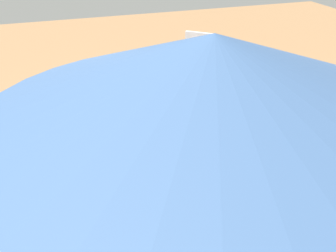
# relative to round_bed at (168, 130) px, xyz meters

# --- Properties ---
(ground_plane) EXTENTS (16.00, 16.00, 0.00)m
(ground_plane) POSITION_rel_round_bed_xyz_m (0.00, 0.00, -0.34)
(ground_plane) COLOR olive
(round_bed) EXTENTS (2.43, 2.43, 0.66)m
(round_bed) POSITION_rel_round_bed_xyz_m (0.00, 0.00, 0.00)
(round_bed) COLOR #38478C
(round_bed) RESTS_ON ground_plane
(throw_pillow_0) EXTENTS (0.51, 0.29, 0.20)m
(throw_pillow_0) POSITION_rel_round_bed_xyz_m (-0.47, -0.71, 0.42)
(throw_pillow_0) COLOR silver
(throw_pillow_0) RESTS_ON round_bed
(throw_pillow_1) EXTENTS (0.47, 0.37, 0.16)m
(throw_pillow_1) POSITION_rel_round_bed_xyz_m (0.60, -0.51, 0.40)
(throw_pillow_1) COLOR beige
(throw_pillow_1) RESTS_ON round_bed
(patio_chair) EXTENTS (0.72, 0.72, 0.98)m
(patio_chair) POSITION_rel_round_bed_xyz_m (2.08, -1.35, 0.22)
(patio_chair) COLOR #B7B7BC
(patio_chair) RESTS_ON ground_plane
(patio_umbrella) EXTENTS (2.42, 2.42, 2.31)m
(patio_umbrella) POSITION_rel_round_bed_xyz_m (-2.72, 0.72, 1.75)
(patio_umbrella) COLOR #262628
(patio_umbrella) RESTS_ON ground_plane
(side_table) EXTENTS (0.41, 0.41, 0.44)m
(side_table) POSITION_rel_round_bed_xyz_m (-1.17, -1.32, -0.12)
(side_table) COLOR #B7B7BC
(side_table) RESTS_ON ground_plane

